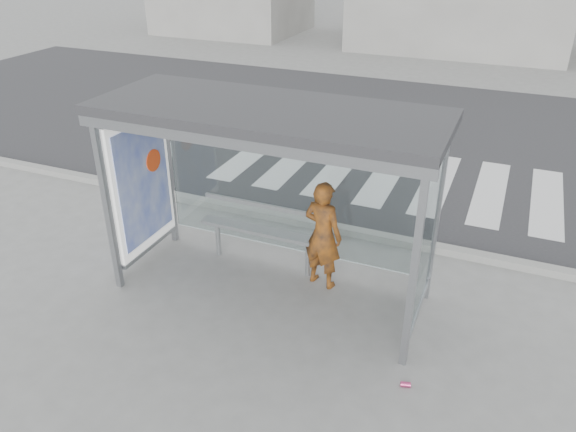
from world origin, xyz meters
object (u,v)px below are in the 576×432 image
object	(u,v)px
bench	(262,230)
soda_can	(406,384)
bus_shelter	(243,152)
person	(323,235)

from	to	relation	value
bench	soda_can	bearing A→B (deg)	-33.20
bench	soda_can	xyz separation A→B (m)	(2.51, -1.64, -0.54)
bus_shelter	bench	distance (m)	1.50
person	bench	world-z (taller)	person
bench	soda_can	size ratio (longest dim) A/B	16.86
bench	bus_shelter	bearing A→B (deg)	-86.87
bus_shelter	bench	xyz separation A→B (m)	(-0.03, 0.52, -1.41)
bus_shelter	soda_can	xyz separation A→B (m)	(2.48, -1.12, -1.95)
bus_shelter	person	distance (m)	1.58
bus_shelter	soda_can	distance (m)	3.35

